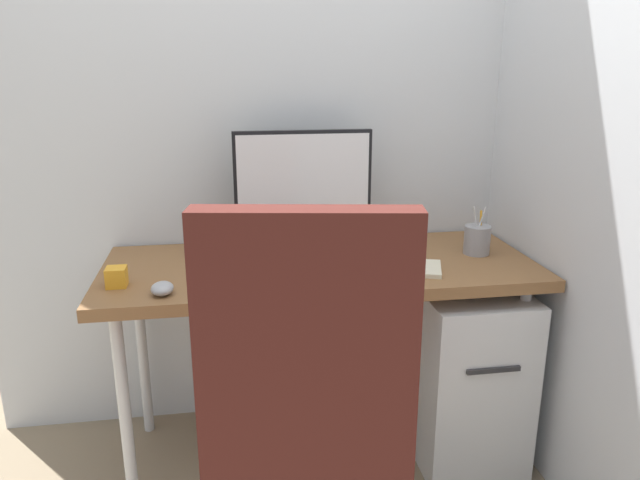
% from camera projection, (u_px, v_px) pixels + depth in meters
% --- Properties ---
extents(ground_plane, '(8.00, 8.00, 0.00)m').
position_uv_depth(ground_plane, '(320.00, 446.00, 2.28)').
color(ground_plane, gray).
extents(wall_back, '(2.46, 0.04, 2.80)m').
position_uv_depth(wall_back, '(306.00, 66.00, 2.20)').
color(wall_back, silver).
rests_on(wall_back, ground_plane).
extents(wall_side_right, '(0.04, 1.58, 2.80)m').
position_uv_depth(wall_side_right, '(570.00, 66.00, 1.87)').
color(wall_side_right, silver).
rests_on(wall_side_right, ground_plane).
extents(desk, '(1.49, 0.61, 0.74)m').
position_uv_depth(desk, '(320.00, 278.00, 2.09)').
color(desk, brown).
rests_on(desk, ground_plane).
extents(office_chair, '(0.59, 0.60, 1.15)m').
position_uv_depth(office_chair, '(309.00, 434.00, 1.38)').
color(office_chair, black).
rests_on(office_chair, ground_plane).
extents(filing_cabinet, '(0.36, 0.55, 0.65)m').
position_uv_depth(filing_cabinet, '(458.00, 365.00, 2.23)').
color(filing_cabinet, silver).
rests_on(filing_cabinet, ground_plane).
extents(monitor, '(0.50, 0.15, 0.44)m').
position_uv_depth(monitor, '(303.00, 184.00, 2.14)').
color(monitor, black).
rests_on(monitor, desk).
extents(keyboard, '(0.49, 0.17, 0.03)m').
position_uv_depth(keyboard, '(283.00, 280.00, 1.86)').
color(keyboard, black).
rests_on(keyboard, desk).
extents(mouse, '(0.07, 0.09, 0.04)m').
position_uv_depth(mouse, '(162.00, 288.00, 1.78)').
color(mouse, '#9EA0A5').
rests_on(mouse, desk).
extents(pen_holder, '(0.09, 0.09, 0.18)m').
position_uv_depth(pen_holder, '(477.00, 240.00, 2.15)').
color(pen_holder, gray).
rests_on(pen_holder, desk).
extents(notebook, '(0.19, 0.20, 0.01)m').
position_uv_depth(notebook, '(418.00, 268.00, 1.99)').
color(notebook, beige).
rests_on(notebook, desk).
extents(desk_clamp_accessory, '(0.06, 0.06, 0.06)m').
position_uv_depth(desk_clamp_accessory, '(116.00, 277.00, 1.84)').
color(desk_clamp_accessory, orange).
rests_on(desk_clamp_accessory, desk).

